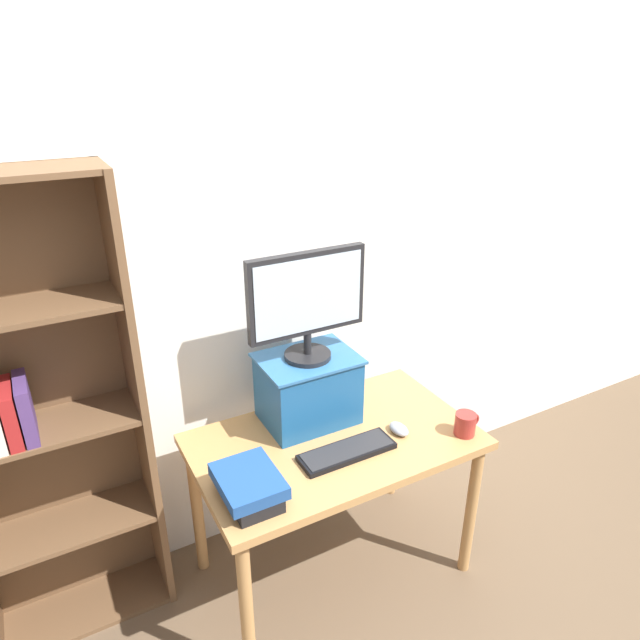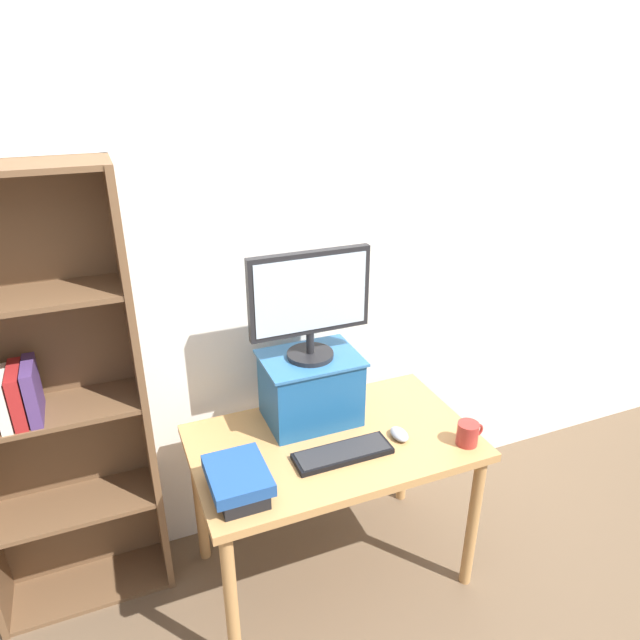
% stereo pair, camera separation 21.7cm
% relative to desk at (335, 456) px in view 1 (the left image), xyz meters
% --- Properties ---
extents(ground_plane, '(12.00, 12.00, 0.00)m').
position_rel_desk_xyz_m(ground_plane, '(0.00, 0.00, -0.64)').
color(ground_plane, brown).
extents(back_wall, '(7.00, 0.08, 2.60)m').
position_rel_desk_xyz_m(back_wall, '(0.00, 0.48, 0.66)').
color(back_wall, silver).
rests_on(back_wall, ground_plane).
extents(desk, '(1.15, 0.68, 0.72)m').
position_rel_desk_xyz_m(desk, '(0.00, 0.00, 0.00)').
color(desk, '#B7844C').
rests_on(desk, ground_plane).
extents(bookshelf_unit, '(0.69, 0.28, 1.85)m').
position_rel_desk_xyz_m(bookshelf_unit, '(-1.05, 0.33, 0.30)').
color(bookshelf_unit, brown).
rests_on(bookshelf_unit, ground_plane).
extents(riser_box, '(0.40, 0.30, 0.30)m').
position_rel_desk_xyz_m(riser_box, '(-0.03, 0.18, 0.25)').
color(riser_box, '#195189').
rests_on(riser_box, desk).
extents(computer_monitor, '(0.50, 0.19, 0.45)m').
position_rel_desk_xyz_m(computer_monitor, '(-0.03, 0.18, 0.64)').
color(computer_monitor, black).
rests_on(computer_monitor, riser_box).
extents(keyboard, '(0.39, 0.13, 0.02)m').
position_rel_desk_xyz_m(keyboard, '(-0.01, -0.11, 0.10)').
color(keyboard, black).
rests_on(keyboard, desk).
extents(computer_mouse, '(0.06, 0.10, 0.04)m').
position_rel_desk_xyz_m(computer_mouse, '(0.25, -0.09, 0.11)').
color(computer_mouse, '#99999E').
rests_on(computer_mouse, desk).
extents(book_stack, '(0.21, 0.27, 0.10)m').
position_rel_desk_xyz_m(book_stack, '(-0.44, -0.15, 0.14)').
color(book_stack, black).
rests_on(book_stack, desk).
extents(coffee_mug, '(0.12, 0.09, 0.10)m').
position_rel_desk_xyz_m(coffee_mug, '(0.49, -0.23, 0.14)').
color(coffee_mug, '#9E2D28').
rests_on(coffee_mug, desk).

